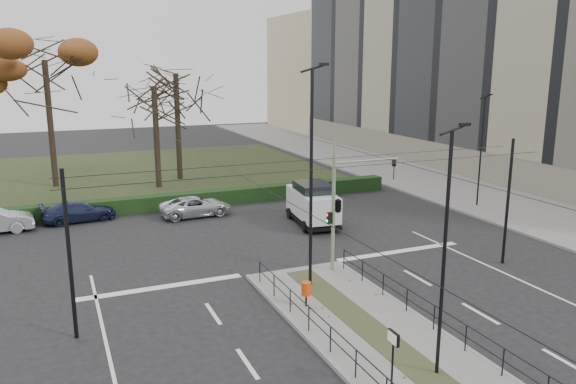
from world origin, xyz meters
name	(u,v)px	position (x,y,z in m)	size (l,w,h in m)	color
ground	(347,314)	(0.00, 0.00, 0.00)	(140.00, 140.00, 0.00)	black
median_island	(382,341)	(0.00, -2.50, 0.07)	(4.40, 15.00, 0.14)	slate
sidewalk_east	(407,175)	(18.00, 22.00, 0.07)	(8.00, 90.00, 0.14)	slate
park	(103,176)	(-6.00, 32.00, 0.05)	(38.00, 26.00, 0.10)	#232E17
hedge	(122,206)	(-6.00, 18.60, 0.50)	(38.00, 1.00, 1.00)	black
apartment_block	(491,52)	(27.97, 23.97, 10.39)	(13.09, 52.10, 21.64)	#BFAE8A
median_railing	(385,317)	(0.00, -2.60, 0.98)	(4.14, 13.24, 0.92)	black
catenary	(329,217)	(0.00, 1.62, 3.42)	(20.00, 34.00, 6.00)	black
traffic_light	(340,203)	(1.81, 4.08, 3.26)	(3.64, 2.07, 5.36)	gray
litter_bin	(306,289)	(-1.26, 0.97, 0.84)	(0.38, 0.38, 0.98)	black
info_panel	(393,345)	(-1.50, -5.33, 1.62)	(0.11, 0.49, 1.88)	black
streetlamp_median_near	(445,252)	(0.36, -5.00, 3.99)	(0.63, 0.13, 7.57)	black
streetlamp_median_far	(312,177)	(-0.17, 2.87, 4.83)	(0.77, 0.16, 9.22)	black
streetlamp_sidewalk	(481,150)	(16.04, 11.11, 3.86)	(0.61, 0.12, 7.32)	black
parked_car_third	(78,211)	(-8.66, 17.82, 0.62)	(1.74, 4.29, 1.24)	#1B203F
parked_car_fourth	(196,206)	(-1.81, 16.25, 0.62)	(2.05, 4.44, 1.23)	#B3B6BC
white_van	(313,203)	(4.16, 11.74, 1.30)	(2.59, 4.91, 2.49)	silver
rust_tree	(44,60)	(-9.74, 28.80, 9.64)	(9.25, 9.25, 12.56)	black
bare_tree_center	(176,81)	(-0.22, 28.02, 8.01)	(6.87, 6.87, 11.34)	black
bare_tree_near	(154,94)	(-2.43, 25.47, 7.18)	(6.18, 6.18, 10.16)	black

